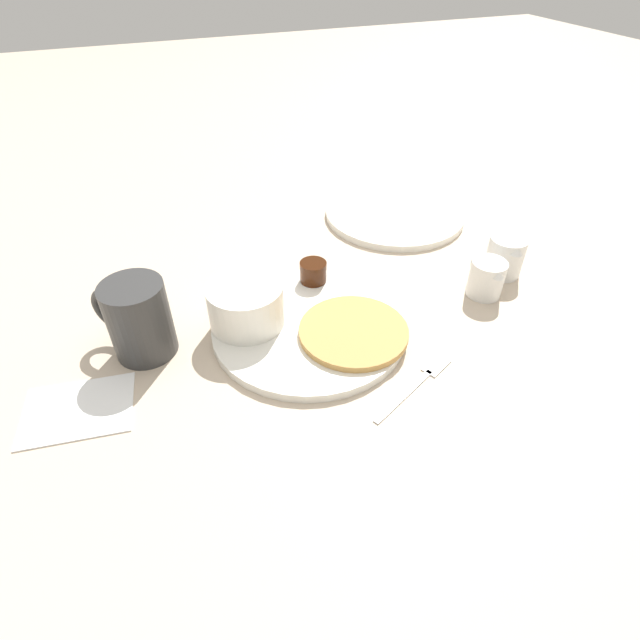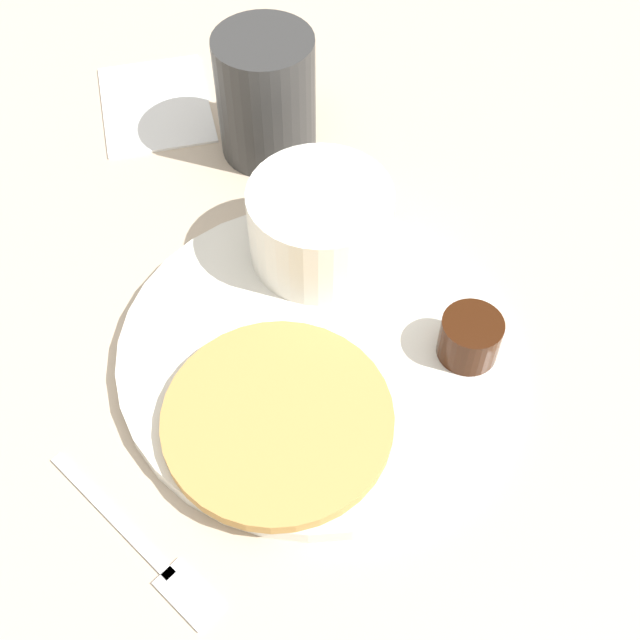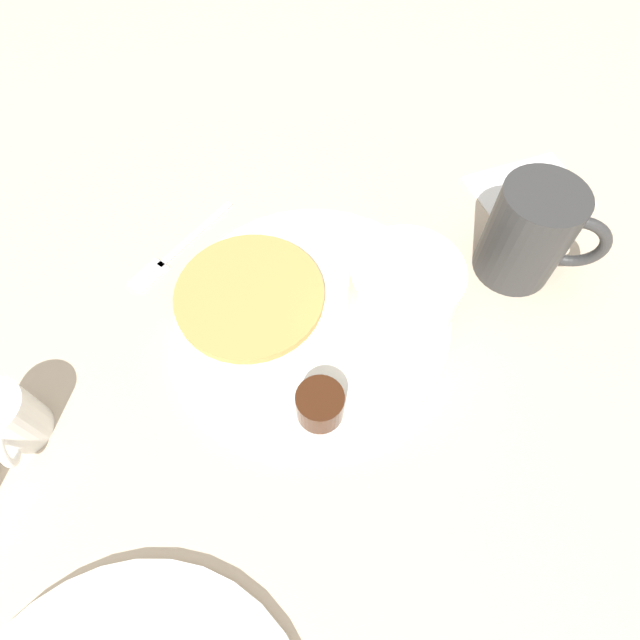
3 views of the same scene
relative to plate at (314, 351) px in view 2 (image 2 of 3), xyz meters
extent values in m
plane|color=#C6B299|center=(0.00, 0.00, -0.01)|extent=(4.00, 4.00, 0.00)
cylinder|color=white|center=(0.00, 0.00, 0.00)|extent=(0.26, 0.26, 0.01)
cylinder|color=tan|center=(0.05, -0.04, 0.01)|extent=(0.14, 0.14, 0.01)
cylinder|color=white|center=(-0.07, 0.03, 0.03)|extent=(0.10, 0.10, 0.06)
cylinder|color=white|center=(-0.07, 0.03, 0.06)|extent=(0.08, 0.08, 0.01)
cylinder|color=#38190A|center=(0.04, 0.09, 0.02)|extent=(0.04, 0.04, 0.03)
cylinder|color=white|center=(-0.08, 0.05, 0.02)|extent=(0.04, 0.04, 0.02)
sphere|color=white|center=(-0.08, 0.05, 0.03)|extent=(0.02, 0.02, 0.02)
cylinder|color=#333333|center=(-0.21, 0.04, 0.04)|extent=(0.08, 0.08, 0.10)
torus|color=#333333|center=(-0.24, 0.07, 0.05)|extent=(0.05, 0.05, 0.06)
cube|color=silver|center=(0.06, -0.15, 0.00)|extent=(0.10, 0.05, 0.00)
cube|color=silver|center=(0.12, -0.12, 0.00)|extent=(0.04, 0.03, 0.00)
cube|color=white|center=(-0.29, -0.03, 0.00)|extent=(0.13, 0.11, 0.00)
camera|label=1|loc=(-0.17, -0.48, 0.43)|focal=28.00mm
camera|label=2|loc=(0.28, -0.10, 0.44)|focal=45.00mm
camera|label=3|loc=(0.11, 0.22, 0.40)|focal=28.00mm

